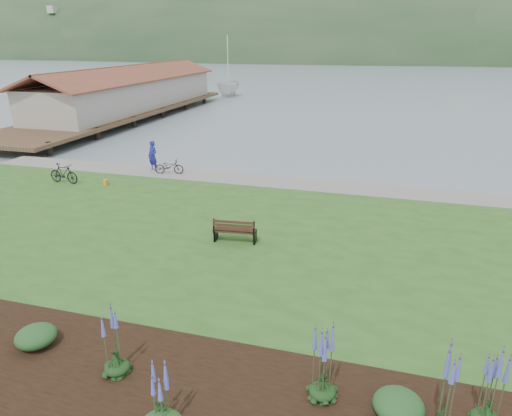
# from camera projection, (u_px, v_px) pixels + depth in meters

# --- Properties ---
(ground) EXTENTS (600.00, 600.00, 0.00)m
(ground) POSITION_uv_depth(u_px,v_px,m) (210.00, 233.00, 20.18)
(ground) COLOR gray
(ground) RESTS_ON ground
(lawn) EXTENTS (34.00, 20.00, 0.40)m
(lawn) POSITION_uv_depth(u_px,v_px,m) (192.00, 247.00, 18.31)
(lawn) COLOR #2C5E21
(lawn) RESTS_ON ground
(shoreline_path) EXTENTS (34.00, 2.20, 0.03)m
(shoreline_path) POSITION_uv_depth(u_px,v_px,m) (254.00, 180.00, 26.25)
(shoreline_path) COLOR gray
(shoreline_path) RESTS_ON lawn
(garden_bed) EXTENTS (24.00, 4.40, 0.04)m
(garden_bed) POSITION_uv_depth(u_px,v_px,m) (175.00, 395.00, 10.43)
(garden_bed) COLOR black
(garden_bed) RESTS_ON lawn
(far_hillside) EXTENTS (580.00, 80.00, 38.00)m
(far_hillside) POSITION_uv_depth(u_px,v_px,m) (429.00, 62.00, 168.14)
(far_hillside) COLOR #2B4A29
(far_hillside) RESTS_ON ground
(pier_pavilion) EXTENTS (8.00, 36.00, 5.40)m
(pier_pavilion) POSITION_uv_depth(u_px,v_px,m) (130.00, 92.00, 49.22)
(pier_pavilion) COLOR #4C3826
(pier_pavilion) RESTS_ON ground
(park_bench) EXTENTS (1.73, 0.85, 1.03)m
(park_bench) POSITION_uv_depth(u_px,v_px,m) (235.00, 230.00, 18.12)
(park_bench) COLOR black
(park_bench) RESTS_ON lawn
(person) EXTENTS (0.92, 0.77, 2.17)m
(person) POSITION_uv_depth(u_px,v_px,m) (152.00, 154.00, 27.80)
(person) COLOR #202395
(person) RESTS_ON lawn
(bicycle_a) EXTENTS (0.97, 1.81, 0.90)m
(bicycle_a) POSITION_uv_depth(u_px,v_px,m) (169.00, 167.00, 27.36)
(bicycle_a) COLOR black
(bicycle_a) RESTS_ON lawn
(bicycle_b) EXTENTS (0.65, 1.89, 1.12)m
(bicycle_b) POSITION_uv_depth(u_px,v_px,m) (64.00, 173.00, 25.59)
(bicycle_b) COLOR black
(bicycle_b) RESTS_ON lawn
(sailboat) EXTENTS (11.06, 11.23, 27.12)m
(sailboat) POSITION_uv_depth(u_px,v_px,m) (229.00, 97.00, 67.12)
(sailboat) COLOR silver
(sailboat) RESTS_ON ground
(pannier) EXTENTS (0.22, 0.30, 0.29)m
(pannier) POSITION_uv_depth(u_px,v_px,m) (106.00, 182.00, 25.40)
(pannier) COLOR orange
(pannier) RESTS_ON lawn
(echium_0) EXTENTS (0.62, 0.62, 1.83)m
(echium_0) POSITION_uv_depth(u_px,v_px,m) (160.00, 397.00, 9.28)
(echium_0) COLOR #133413
(echium_0) RESTS_ON garden_bed
(echium_1) EXTENTS (0.62, 0.62, 2.25)m
(echium_1) POSITION_uv_depth(u_px,v_px,m) (324.00, 362.00, 10.01)
(echium_1) COLOR #133413
(echium_1) RESTS_ON garden_bed
(echium_2) EXTENTS (0.62, 0.62, 2.38)m
(echium_2) POSITION_uv_depth(u_px,v_px,m) (446.00, 400.00, 8.93)
(echium_2) COLOR #133413
(echium_2) RESTS_ON garden_bed
(echium_3) EXTENTS (0.62, 0.62, 2.19)m
(echium_3) POSITION_uv_depth(u_px,v_px,m) (492.00, 389.00, 9.26)
(echium_3) COLOR #133413
(echium_3) RESTS_ON garden_bed
(echium_4) EXTENTS (0.62, 0.62, 2.23)m
(echium_4) POSITION_uv_depth(u_px,v_px,m) (114.00, 343.00, 10.79)
(echium_4) COLOR #133413
(echium_4) RESTS_ON garden_bed
(shrub_0) EXTENTS (1.05, 1.05, 0.53)m
(shrub_0) POSITION_uv_depth(u_px,v_px,m) (36.00, 336.00, 12.01)
(shrub_0) COLOR #1E4C21
(shrub_0) RESTS_ON garden_bed
(shrub_2) EXTENTS (1.09, 1.09, 0.54)m
(shrub_2) POSITION_uv_depth(u_px,v_px,m) (398.00, 405.00, 9.74)
(shrub_2) COLOR #1E4C21
(shrub_2) RESTS_ON garden_bed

